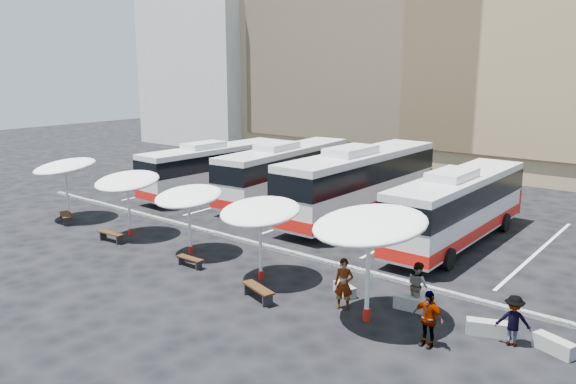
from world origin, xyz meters
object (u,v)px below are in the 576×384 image
Objects in this scene: wood_bench_1 at (111,235)px; wood_bench_2 at (190,260)px; sunshade_4 at (369,225)px; passenger_3 at (513,320)px; passenger_0 at (344,284)px; conc_bench_3 at (554,345)px; conc_bench_2 at (487,328)px; bus_3 at (458,205)px; sunshade_1 at (127,181)px; wood_bench_3 at (258,290)px; sunshade_3 at (260,212)px; sunshade_2 at (188,197)px; conc_bench_1 at (412,304)px; sunshade_0 at (65,167)px; bus_1 at (286,170)px; conc_bench_0 at (345,289)px; wood_bench_0 at (65,216)px; passenger_2 at (428,318)px; bus_2 at (361,180)px; bus_0 at (215,167)px; passenger_1 at (418,285)px.

wood_bench_2 is (5.73, 0.03, -0.04)m from wood_bench_1.
passenger_3 is (4.39, 1.34, -2.57)m from sunshade_4.
sunshade_4 is 2.67× the size of passenger_0.
conc_bench_2 is at bearing -176.78° from conc_bench_3.
bus_3 is at bearing 117.71° from conc_bench_2.
sunshade_1 is 2.86× the size of wood_bench_2.
bus_3 is 6.89× the size of wood_bench_3.
bus_3 is 3.31× the size of sunshade_3.
wood_bench_3 is (5.94, -1.99, -2.33)m from sunshade_2.
conc_bench_1 is (1.87, -8.55, -1.67)m from bus_3.
sunshade_3 is at bearing -13.81° from passenger_3.
sunshade_3 reaches higher than conc_bench_1.
sunshade_2 is 2.65× the size of conc_bench_3.
sunshade_0 is 3.41× the size of conc_bench_1.
sunshade_3 is at bearing -113.67° from bus_3.
sunshade_2 reaches higher than conc_bench_1.
conc_bench_2 is (16.87, -10.66, -1.71)m from bus_1.
wood_bench_2 is at bearing 161.77° from passenger_0.
conc_bench_0 is 0.85× the size of conc_bench_1.
wood_bench_0 is 21.72m from passenger_2.
sunshade_4 is 2.72m from passenger_0.
bus_2 is at bearing 129.77° from conc_bench_1.
sunshade_1 is 3.13× the size of conc_bench_3.
wood_bench_2 is 7.59m from passenger_0.
bus_1 is 3.12× the size of sunshade_1.
passenger_1 is at bearing -22.01° from bus_0.
conc_bench_0 is at bearing 99.20° from passenger_0.
wood_bench_0 is (-19.35, 0.23, -3.00)m from sunshade_4.
sunshade_0 reaches higher than sunshade_2.
sunshade_1 is at bearing -66.83° from bus_0.
wood_bench_3 is at bearing -164.67° from conc_bench_3.
wood_bench_0 is 1.30× the size of conc_bench_1.
passenger_2 is 2.65m from passenger_3.
conc_bench_2 is (18.09, 0.53, -2.60)m from sunshade_1.
bus_0 is 6.27× the size of passenger_2.
bus_3 is 21.22m from sunshade_0.
bus_0 is 18.88m from conc_bench_0.
sunshade_4 reaches higher than wood_bench_3.
sunshade_2 is at bearing -133.81° from bus_3.
passenger_2 is (6.40, 0.63, 0.52)m from wood_bench_3.
conc_bench_3 is 4.75m from passenger_1.
wood_bench_3 is (10.48, -1.99, -2.45)m from sunshade_1.
sunshade_4 is at bearing 13.73° from wood_bench_3.
wood_bench_3 is 8.77m from passenger_3.
bus_3 is at bearing -11.45° from bus_2.
sunshade_4 is at bearing 1.21° from wood_bench_2.
sunshade_0 reaches higher than wood_bench_3.
sunshade_3 is at bearing 42.52° from passenger_1.
conc_bench_0 is at bearing -178.99° from conc_bench_2.
wood_bench_1 is at bearing -179.73° from wood_bench_2.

